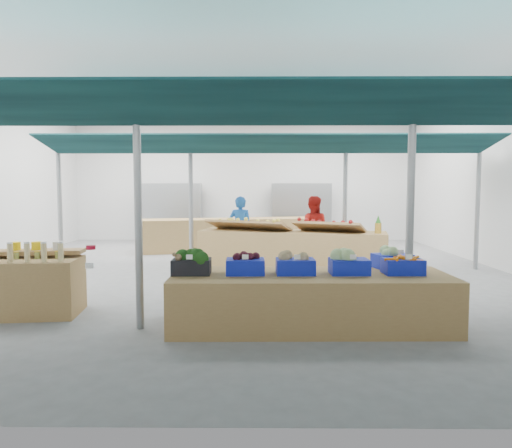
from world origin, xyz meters
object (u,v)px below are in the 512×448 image
at_px(fruit_counter, 292,251).
at_px(crate_stack, 391,285).
at_px(bottle_shelf, 15,284).
at_px(veg_counter, 310,300).
at_px(vendor_right, 313,229).
at_px(vendor_left, 240,229).

distance_m(fruit_counter, crate_stack, 3.37).
xyz_separation_m(bottle_shelf, veg_counter, (4.23, -0.54, -0.09)).
height_order(fruit_counter, vendor_right, vendor_right).
bearing_deg(bottle_shelf, fruit_counter, 34.56).
height_order(vendor_left, vendor_right, same).
relative_size(veg_counter, vendor_right, 2.20).
bearing_deg(fruit_counter, vendor_right, 73.83).
distance_m(bottle_shelf, vendor_left, 5.72).
distance_m(bottle_shelf, vendor_right, 6.86).
height_order(bottle_shelf, vendor_left, vendor_left).
xyz_separation_m(veg_counter, vendor_left, (-1.16, 5.35, 0.47)).
xyz_separation_m(veg_counter, vendor_right, (0.64, 5.35, 0.47)).
distance_m(bottle_shelf, crate_stack, 5.67).
bearing_deg(bottle_shelf, vendor_left, 51.02).
bearing_deg(fruit_counter, vendor_left, 149.93).
distance_m(veg_counter, crate_stack, 1.83).
distance_m(fruit_counter, vendor_left, 1.67).
height_order(crate_stack, vendor_left, vendor_left).
bearing_deg(crate_stack, vendor_left, 121.50).
xyz_separation_m(fruit_counter, crate_stack, (1.36, -3.08, -0.12)).
distance_m(crate_stack, vendor_left, 4.93).
relative_size(fruit_counter, vendor_left, 2.50).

